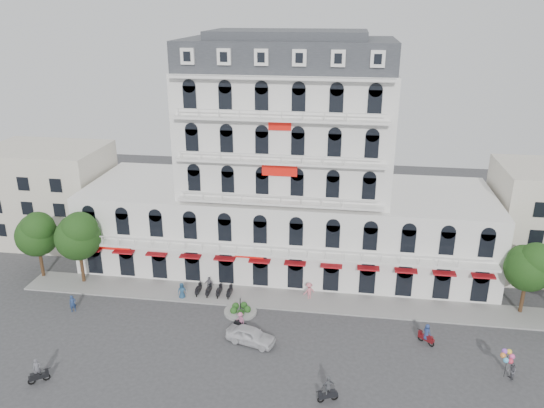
{
  "coord_description": "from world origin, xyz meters",
  "views": [
    {
      "loc": [
        6.6,
        -37.7,
        28.17
      ],
      "look_at": [
        -0.47,
        10.0,
        10.01
      ],
      "focal_mm": 35.0,
      "sensor_mm": 36.0,
      "label": 1
    }
  ],
  "objects": [
    {
      "name": "ground",
      "position": [
        0.0,
        0.0,
        0.0
      ],
      "size": [
        120.0,
        120.0,
        0.0
      ],
      "primitive_type": "plane",
      "color": "#38383A",
      "rests_on": "ground"
    },
    {
      "name": "sidewalk",
      "position": [
        0.0,
        9.0,
        0.08
      ],
      "size": [
        53.0,
        4.0,
        0.16
      ],
      "primitive_type": "cube",
      "color": "gray",
      "rests_on": "ground"
    },
    {
      "name": "main_building",
      "position": [
        0.0,
        18.0,
        9.96
      ],
      "size": [
        45.0,
        15.0,
        25.8
      ],
      "color": "silver",
      "rests_on": "ground"
    },
    {
      "name": "flank_building_west",
      "position": [
        -30.0,
        20.0,
        6.0
      ],
      "size": [
        14.0,
        10.0,
        12.0
      ],
      "primitive_type": "cube",
      "color": "beige",
      "rests_on": "ground"
    },
    {
      "name": "traffic_island",
      "position": [
        -3.0,
        6.0,
        0.26
      ],
      "size": [
        3.2,
        3.2,
        1.6
      ],
      "color": "gray",
      "rests_on": "ground"
    },
    {
      "name": "parked_scooter_row",
      "position": [
        -6.35,
        8.8,
        0.0
      ],
      "size": [
        4.4,
        1.8,
        1.1
      ],
      "primitive_type": null,
      "color": "black",
      "rests_on": "ground"
    },
    {
      "name": "tree_west_outer",
      "position": [
        -25.95,
        9.98,
        5.35
      ],
      "size": [
        4.5,
        4.48,
        7.76
      ],
      "color": "#382314",
      "rests_on": "ground"
    },
    {
      "name": "tree_west_inner",
      "position": [
        -20.95,
        9.48,
        5.68
      ],
      "size": [
        4.76,
        4.76,
        8.25
      ],
      "color": "#382314",
      "rests_on": "ground"
    },
    {
      "name": "tree_east_inner",
      "position": [
        24.05,
        9.98,
        5.21
      ],
      "size": [
        4.4,
        4.37,
        7.57
      ],
      "color": "#382314",
      "rests_on": "ground"
    },
    {
      "name": "parked_car",
      "position": [
        -1.09,
        1.35,
        0.76
      ],
      "size": [
        4.81,
        2.95,
        1.53
      ],
      "primitive_type": "imported",
      "rotation": [
        0.0,
        0.0,
        1.3
      ],
      "color": "silver",
      "rests_on": "ground"
    },
    {
      "name": "rider_west",
      "position": [
        -16.79,
        -6.31,
        0.98
      ],
      "size": [
        1.46,
        1.15,
        2.18
      ],
      "rotation": [
        0.0,
        0.0,
        0.62
      ],
      "color": "black",
      "rests_on": "ground"
    },
    {
      "name": "rider_east",
      "position": [
        14.29,
        3.5,
        0.96
      ],
      "size": [
        1.35,
        1.26,
        1.98
      ],
      "rotation": [
        0.0,
        0.0,
        2.42
      ],
      "color": "maroon",
      "rests_on": "ground"
    },
    {
      "name": "rider_northeast",
      "position": [
        6.04,
        -5.1,
        1.13
      ],
      "size": [
        1.61,
        0.9,
        2.27
      ],
      "rotation": [
        0.0,
        0.0,
        3.54
      ],
      "color": "black",
      "rests_on": "ground"
    },
    {
      "name": "rider_center",
      "position": [
        -2.36,
        3.01,
        1.01
      ],
      "size": [
        1.44,
        1.17,
        1.97
      ],
      "rotation": [
        0.0,
        0.0,
        5.65
      ],
      "color": "black",
      "rests_on": "ground"
    },
    {
      "name": "pedestrian_left",
      "position": [
        -9.41,
        7.73,
        0.89
      ],
      "size": [
        1.03,
        0.9,
        1.79
      ],
      "primitive_type": "imported",
      "rotation": [
        0.0,
        0.0,
        0.46
      ],
      "color": "navy",
      "rests_on": "ground"
    },
    {
      "name": "pedestrian_mid",
      "position": [
        -7.02,
        9.5,
        0.86
      ],
      "size": [
        1.05,
        0.54,
        1.72
      ],
      "primitive_type": "imported",
      "rotation": [
        0.0,
        0.0,
        3.02
      ],
      "color": "slate",
      "rests_on": "ground"
    },
    {
      "name": "pedestrian_right",
      "position": [
        3.41,
        9.5,
        0.95
      ],
      "size": [
        1.41,
        1.25,
        1.9
      ],
      "primitive_type": "imported",
      "rotation": [
        0.0,
        0.0,
        3.7
      ],
      "color": "#D26F7B",
      "rests_on": "ground"
    },
    {
      "name": "pedestrian_far",
      "position": [
        -19.24,
        3.89,
        0.87
      ],
      "size": [
        0.76,
        0.73,
        1.74
      ],
      "primitive_type": "imported",
      "rotation": [
        0.0,
        0.0,
        0.69
      ],
      "color": "navy",
      "rests_on": "ground"
    },
    {
      "name": "balloon_vendor",
      "position": [
        20.24,
        -0.37,
        1.28
      ],
      "size": [
        1.29,
        1.23,
        2.45
      ],
      "color": "#595A61",
      "rests_on": "ground"
    }
  ]
}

